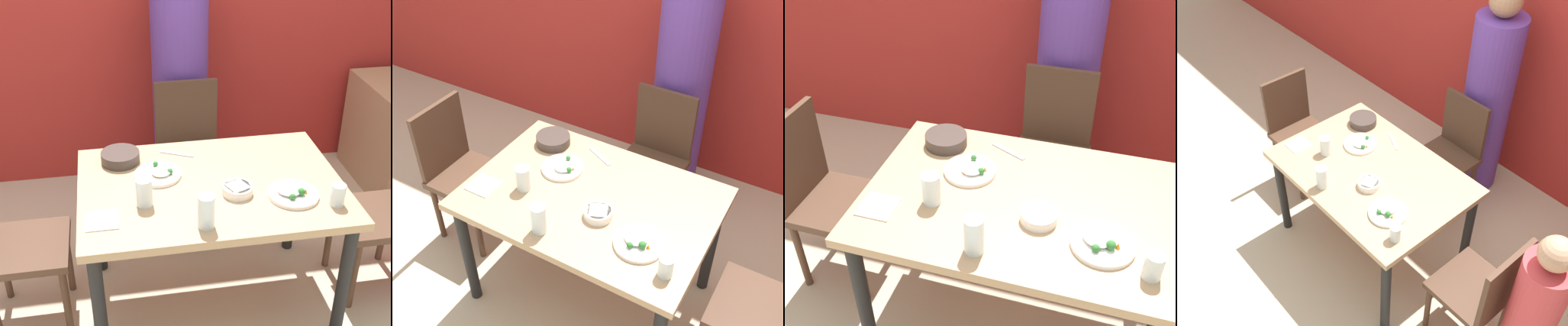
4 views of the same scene
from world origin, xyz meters
The scene contains 14 objects.
ground_plane centered at (0.00, 0.00, 0.00)m, with size 10.00×10.00×0.00m, color beige.
dining_table centered at (0.00, 0.00, 0.65)m, with size 1.23×0.85×0.74m.
chair_adult_spot centered at (0.02, 0.76, 0.49)m, with size 0.40×0.40×0.90m.
chair_empty_left centered at (-0.95, 0.05, 0.49)m, with size 0.40×0.40×0.90m.
person_adult centered at (0.02, 1.11, 0.77)m, with size 0.35×0.35×1.66m.
bowl_curry centered at (-0.40, 0.27, 0.77)m, with size 0.19×0.19×0.05m.
plate_rice_adult centered at (-0.23, 0.10, 0.76)m, with size 0.22×0.22×0.05m.
plate_rice_child centered at (0.34, -0.17, 0.76)m, with size 0.23×0.23×0.05m.
bowl_rice_small centered at (0.10, -0.10, 0.77)m, with size 0.14×0.14×0.04m.
glass_water_tall centered at (-0.32, -0.12, 0.81)m, with size 0.07×0.07×0.13m.
glass_water_short centered at (0.51, -0.26, 0.80)m, with size 0.06×0.06×0.10m.
glass_water_center centered at (-0.08, -0.32, 0.82)m, with size 0.07×0.07×0.15m.
napkin_folded centered at (-0.51, -0.21, 0.75)m, with size 0.14×0.14×0.01m.
fork_steel centered at (-0.12, 0.30, 0.75)m, with size 0.17×0.10×0.01m.
Camera 3 is at (0.28, -1.46, 2.00)m, focal length 45.00 mm.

